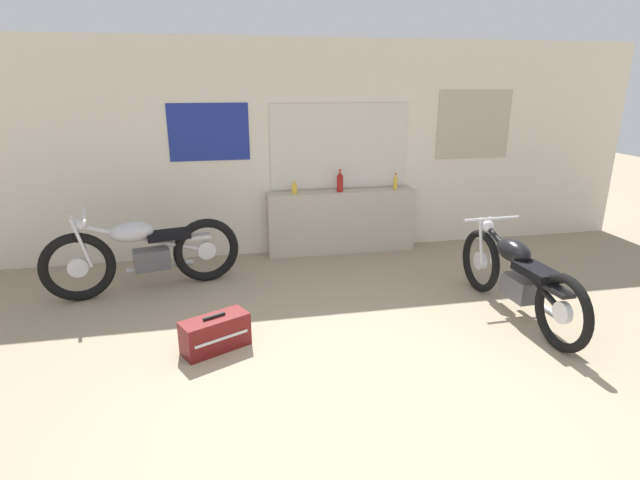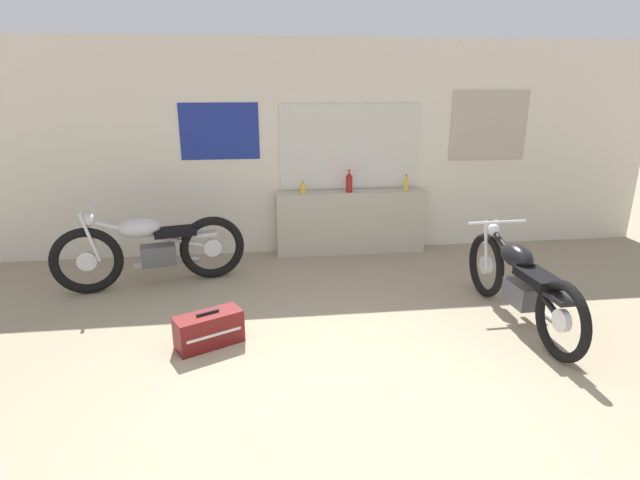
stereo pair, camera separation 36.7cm
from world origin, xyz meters
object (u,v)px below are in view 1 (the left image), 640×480
(bottle_leftmost, at_px, (294,188))
(bottle_center, at_px, (395,182))
(motorcycle_black, at_px, (517,276))
(motorcycle_silver, at_px, (145,253))
(hard_case_darkred, at_px, (215,333))
(bottle_left_center, at_px, (340,182))

(bottle_leftmost, distance_m, bottle_center, 1.39)
(motorcycle_black, xyz_separation_m, motorcycle_silver, (-3.71, 1.42, 0.02))
(bottle_center, xyz_separation_m, motorcycle_black, (0.49, -2.25, -0.53))
(hard_case_darkred, bearing_deg, bottle_center, 43.46)
(motorcycle_black, bearing_deg, hard_case_darkred, -178.45)
(motorcycle_black, height_order, hard_case_darkred, motorcycle_black)
(bottle_left_center, bearing_deg, hard_case_darkred, -125.77)
(motorcycle_silver, bearing_deg, bottle_leftmost, 24.84)
(bottle_left_center, xyz_separation_m, motorcycle_silver, (-2.44, -0.84, -0.55))
(bottle_left_center, xyz_separation_m, hard_case_darkred, (-1.69, -2.34, -0.84))
(bottle_leftmost, height_order, motorcycle_silver, bottle_leftmost)
(bottle_leftmost, relative_size, bottle_left_center, 0.55)
(bottle_center, distance_m, motorcycle_silver, 3.36)
(bottle_left_center, relative_size, bottle_center, 1.35)
(bottle_left_center, relative_size, motorcycle_black, 0.15)
(motorcycle_silver, height_order, hard_case_darkred, motorcycle_silver)
(bottle_center, height_order, motorcycle_black, bottle_center)
(motorcycle_black, distance_m, hard_case_darkred, 2.97)
(bottle_leftmost, height_order, motorcycle_black, bottle_leftmost)
(bottle_leftmost, relative_size, bottle_center, 0.75)
(bottle_left_center, distance_m, bottle_center, 0.78)
(bottle_left_center, bearing_deg, bottle_leftmost, 179.87)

